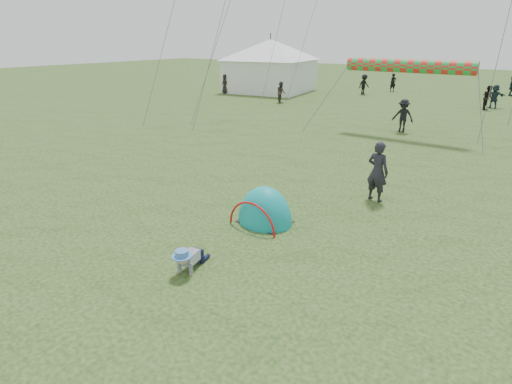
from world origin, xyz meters
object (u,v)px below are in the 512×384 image
Objects in this scene: event_marquee at (270,64)px; popup_tent at (265,222)px; standing_adult at (378,172)px; crawling_toddler at (188,258)px.

popup_tent is at bearing -64.99° from event_marquee.
popup_tent is 1.09× the size of standing_adult.
crawling_toddler is 30.94m from event_marquee.
event_marquee is (-17.24, 20.64, 1.53)m from standing_adult.
standing_adult reaches higher than crawling_toddler.
popup_tent reaches higher than crawling_toddler.
crawling_toddler is 2.94m from popup_tent.
event_marquee reaches higher than popup_tent.
crawling_toddler is at bearing 84.88° from standing_adult.
popup_tent is 28.48m from event_marquee.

